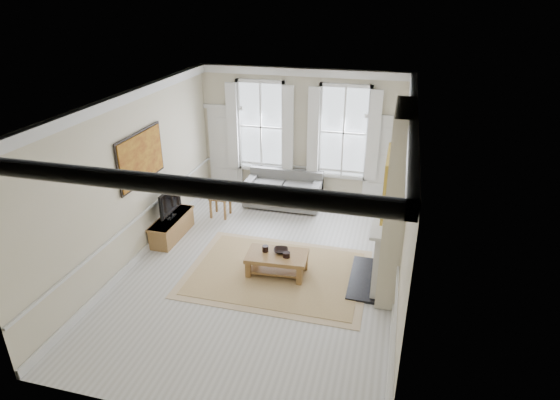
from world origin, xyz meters
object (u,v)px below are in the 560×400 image
(coffee_table, at_px, (277,258))
(sofa, at_px, (284,192))
(side_table, at_px, (220,200))
(tv_stand, at_px, (172,227))

(coffee_table, bearing_deg, sofa, 98.13)
(sofa, relative_size, coffee_table, 1.57)
(sofa, xyz_separation_m, side_table, (-1.34, -1.01, 0.07))
(coffee_table, bearing_deg, tv_stand, 158.54)
(side_table, xyz_separation_m, coffee_table, (2.00, -2.12, -0.08))
(side_table, height_order, tv_stand, side_table)
(sofa, bearing_deg, coffee_table, -78.09)
(tv_stand, bearing_deg, coffee_table, -17.68)
(side_table, distance_m, tv_stand, 1.45)
(tv_stand, bearing_deg, side_table, 62.49)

